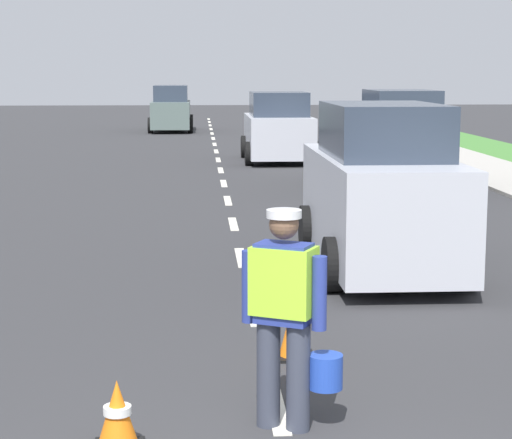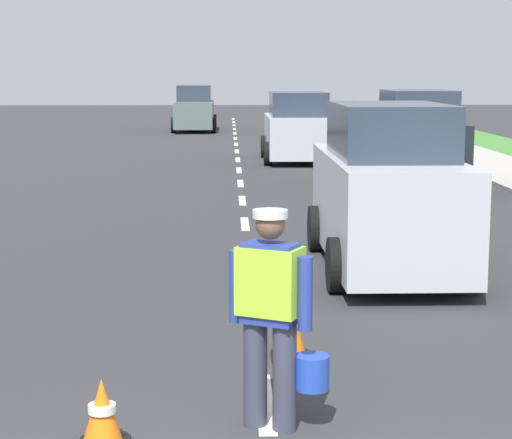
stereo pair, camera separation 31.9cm
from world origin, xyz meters
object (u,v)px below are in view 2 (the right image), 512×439
Objects in this scene: traffic_cone_near at (290,327)px; car_outgoing_ahead at (387,193)px; road_worker at (273,308)px; traffic_cone_far at (102,414)px; car_oncoming_third at (194,110)px; car_parked_far at (416,143)px; car_outgoing_far at (298,129)px.

car_outgoing_ahead is (1.56, 3.95, 0.74)m from traffic_cone_near.
traffic_cone_near is at bearing 81.98° from road_worker.
traffic_cone_near is 1.17× the size of traffic_cone_far.
traffic_cone_far is 0.12× the size of car_outgoing_ahead.
car_parked_far reaches higher than car_oncoming_third.
traffic_cone_far is 15.74m from car_parked_far.
car_oncoming_third is (-1.82, 35.25, 0.01)m from road_worker.
traffic_cone_near is 0.15× the size of car_outgoing_far.
traffic_cone_far is 35.61m from car_oncoming_third.
car_outgoing_ahead is at bearing 72.40° from road_worker.
car_outgoing_ahead reaches higher than car_parked_far.
car_oncoming_third is (-0.59, 35.60, 0.68)m from traffic_cone_far.
car_outgoing_far is (1.74, 21.03, 0.02)m from road_worker.
road_worker is at bearing -107.60° from car_outgoing_ahead.
car_oncoming_third is at bearing 93.53° from traffic_cone_near.
car_outgoing_ahead is 15.34m from car_outgoing_far.
car_oncoming_third is 21.56m from car_parked_far.
car_outgoing_ahead is 0.99× the size of car_oncoming_third.
road_worker is 0.38× the size of car_oncoming_third.
car_outgoing_ahead reaches higher than car_outgoing_far.
road_worker is at bearing -98.02° from traffic_cone_near.
car_outgoing_far is (3.56, -14.22, 0.01)m from car_oncoming_third.
traffic_cone_near is 0.15× the size of car_parked_far.
car_outgoing_far is at bearing 90.26° from car_outgoing_ahead.
road_worker reaches higher than traffic_cone_near.
traffic_cone_near is at bearing -86.47° from car_oncoming_third.
car_outgoing_ahead is 9.06m from car_parked_far.
road_worker is at bearing -105.28° from car_parked_far.
road_worker is 15.01m from car_parked_far.
car_oncoming_third is 1.09× the size of car_outgoing_far.
car_oncoming_third is 14.66m from car_outgoing_far.
car_parked_far is at bearing 73.77° from traffic_cone_near.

